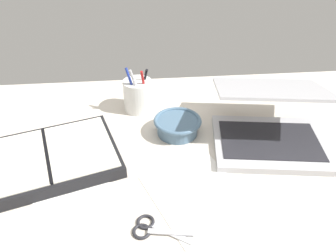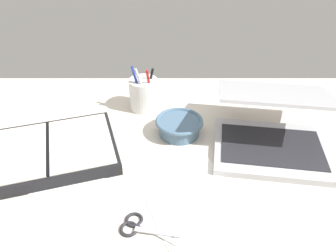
{
  "view_description": "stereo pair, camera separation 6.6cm",
  "coord_description": "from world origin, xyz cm",
  "px_view_note": "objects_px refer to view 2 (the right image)",
  "views": [
    {
      "loc": [
        -8.92,
        -60.97,
        58.74
      ],
      "look_at": [
        -2.42,
        8.94,
        9.0
      ],
      "focal_mm": 35.0,
      "sensor_mm": 36.0,
      "label": 1
    },
    {
      "loc": [
        -2.3,
        -61.27,
        58.74
      ],
      "look_at": [
        -2.42,
        8.94,
        9.0
      ],
      "focal_mm": 35.0,
      "sensor_mm": 36.0,
      "label": 2
    }
  ],
  "objects_px": {
    "pen_cup": "(144,94)",
    "bowl": "(180,126)",
    "scissors": "(138,226)",
    "planner": "(50,152)",
    "laptop": "(273,129)"
  },
  "relations": [
    {
      "from": "laptop",
      "to": "bowl",
      "type": "relative_size",
      "value": 2.61
    },
    {
      "from": "pen_cup",
      "to": "scissors",
      "type": "bearing_deg",
      "value": -88.31
    },
    {
      "from": "bowl",
      "to": "scissors",
      "type": "relative_size",
      "value": 1.08
    },
    {
      "from": "pen_cup",
      "to": "scissors",
      "type": "distance_m",
      "value": 0.47
    },
    {
      "from": "bowl",
      "to": "planner",
      "type": "distance_m",
      "value": 0.36
    },
    {
      "from": "laptop",
      "to": "bowl",
      "type": "bearing_deg",
      "value": 176.32
    },
    {
      "from": "laptop",
      "to": "bowl",
      "type": "distance_m",
      "value": 0.26
    },
    {
      "from": "planner",
      "to": "scissors",
      "type": "relative_size",
      "value": 3.16
    },
    {
      "from": "pen_cup",
      "to": "planner",
      "type": "height_order",
      "value": "pen_cup"
    },
    {
      "from": "pen_cup",
      "to": "bowl",
      "type": "bearing_deg",
      "value": -52.19
    },
    {
      "from": "bowl",
      "to": "planner",
      "type": "height_order",
      "value": "bowl"
    },
    {
      "from": "pen_cup",
      "to": "planner",
      "type": "distance_m",
      "value": 0.34
    },
    {
      "from": "bowl",
      "to": "scissors",
      "type": "distance_m",
      "value": 0.34
    },
    {
      "from": "bowl",
      "to": "pen_cup",
      "type": "bearing_deg",
      "value": 127.81
    },
    {
      "from": "scissors",
      "to": "pen_cup",
      "type": "bearing_deg",
      "value": 112.92
    }
  ]
}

